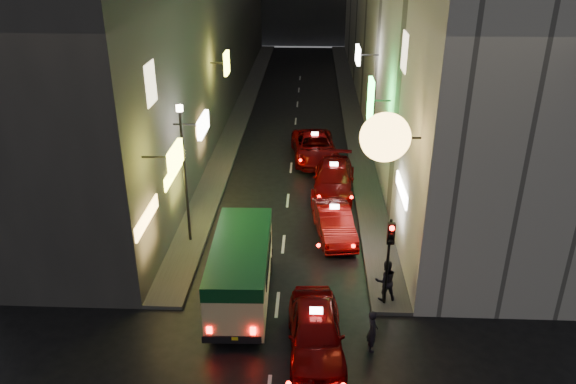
# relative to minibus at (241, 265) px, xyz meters

# --- Properties ---
(sidewalk_left) EXTENTS (1.50, 52.00, 0.15)m
(sidewalk_left) POSITION_rel_minibus_xyz_m (-2.90, 25.27, -1.50)
(sidewalk_left) COLOR #44423F
(sidewalk_left) RESTS_ON ground
(sidewalk_right) EXTENTS (1.50, 52.00, 0.15)m
(sidewalk_right) POSITION_rel_minibus_xyz_m (5.60, 25.27, -1.50)
(sidewalk_right) COLOR #44423F
(sidewalk_right) RESTS_ON ground
(minibus) EXTENTS (2.18, 5.85, 2.50)m
(minibus) POSITION_rel_minibus_xyz_m (0.00, 0.00, 0.00)
(minibus) COLOR #DACB88
(minibus) RESTS_ON ground
(taxi_near) EXTENTS (2.61, 5.72, 1.95)m
(taxi_near) POSITION_rel_minibus_xyz_m (2.77, -2.70, -0.69)
(taxi_near) COLOR #660404
(taxi_near) RESTS_ON ground
(taxi_second) EXTENTS (2.85, 5.41, 1.81)m
(taxi_second) POSITION_rel_minibus_xyz_m (3.62, 5.14, -0.76)
(taxi_second) COLOR #660404
(taxi_second) RESTS_ON ground
(taxi_third) EXTENTS (2.72, 5.79, 1.96)m
(taxi_third) POSITION_rel_minibus_xyz_m (3.74, 9.94, -0.68)
(taxi_third) COLOR #660404
(taxi_third) RESTS_ON ground
(taxi_far) EXTENTS (2.90, 5.91, 1.99)m
(taxi_far) POSITION_rel_minibus_xyz_m (2.74, 14.74, -0.67)
(taxi_far) COLOR #660404
(taxi_far) RESTS_ON ground
(pedestrian_crossing) EXTENTS (0.40, 0.59, 1.73)m
(pedestrian_crossing) POSITION_rel_minibus_xyz_m (4.65, -2.56, -0.71)
(pedestrian_crossing) COLOR black
(pedestrian_crossing) RESTS_ON ground
(pedestrian_sidewalk) EXTENTS (0.77, 0.56, 1.87)m
(pedestrian_sidewalk) POSITION_rel_minibus_xyz_m (5.37, 0.10, -0.49)
(pedestrian_sidewalk) COLOR black
(pedestrian_sidewalk) RESTS_ON sidewalk_right
(traffic_light) EXTENTS (0.26, 0.43, 3.50)m
(traffic_light) POSITION_rel_minibus_xyz_m (5.35, -0.26, 1.11)
(traffic_light) COLOR black
(traffic_light) RESTS_ON sidewalk_right
(lamp_post) EXTENTS (0.28, 0.28, 6.22)m
(lamp_post) POSITION_rel_minibus_xyz_m (-2.85, 4.27, 2.15)
(lamp_post) COLOR black
(lamp_post) RESTS_ON sidewalk_left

